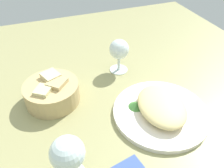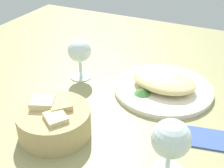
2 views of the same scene
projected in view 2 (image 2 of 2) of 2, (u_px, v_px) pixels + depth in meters
ground_plane at (109, 110)px, 78.99cm from camera, size 140.00×140.00×2.00cm
plate at (163, 89)px, 84.99cm from camera, size 27.70×27.70×1.40cm
omelette at (164, 80)px, 83.61cm from camera, size 19.62×15.53×3.95cm
lettuce_garnish at (142, 91)px, 80.97cm from camera, size 4.49×4.49×1.72cm
bread_basket at (54, 121)px, 67.94cm from camera, size 16.62×16.62×7.96cm
wine_glass_near at (80, 53)px, 88.02cm from camera, size 6.95×6.95×12.26cm
wine_glass_far at (171, 141)px, 55.51cm from camera, size 7.60×7.60×12.27cm
folded_napkin at (212, 139)px, 67.34cm from camera, size 12.16×9.02×0.80cm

